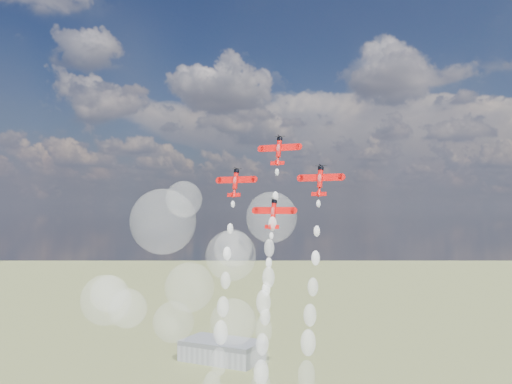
{
  "coord_description": "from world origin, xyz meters",
  "views": [
    {
      "loc": [
        57.37,
        -123.68,
        98.62
      ],
      "look_at": [
        -8.43,
        7.1,
        102.77
      ],
      "focal_mm": 38.0,
      "sensor_mm": 36.0,
      "label": 1
    }
  ],
  "objects_px": {
    "plane_right": "(320,180)",
    "plane_slot": "(273,213)",
    "hangar": "(222,350)",
    "plane_left": "(235,182)",
    "plane_lead": "(279,150)"
  },
  "relations": [
    {
      "from": "plane_lead",
      "to": "plane_left",
      "type": "height_order",
      "value": "plane_lead"
    },
    {
      "from": "hangar",
      "to": "plane_slot",
      "type": "height_order",
      "value": "plane_slot"
    },
    {
      "from": "plane_left",
      "to": "plane_right",
      "type": "bearing_deg",
      "value": 0.0
    },
    {
      "from": "plane_right",
      "to": "plane_left",
      "type": "bearing_deg",
      "value": 180.0
    },
    {
      "from": "hangar",
      "to": "plane_right",
      "type": "height_order",
      "value": "plane_right"
    },
    {
      "from": "plane_right",
      "to": "plane_slot",
      "type": "xyz_separation_m",
      "value": [
        -12.35,
        -1.77,
        -8.47
      ]
    },
    {
      "from": "hangar",
      "to": "plane_slot",
      "type": "relative_size",
      "value": 4.44
    },
    {
      "from": "plane_left",
      "to": "plane_right",
      "type": "xyz_separation_m",
      "value": [
        24.71,
        0.0,
        0.0
      ]
    },
    {
      "from": "hangar",
      "to": "plane_lead",
      "type": "height_order",
      "value": "plane_lead"
    },
    {
      "from": "plane_left",
      "to": "hangar",
      "type": "bearing_deg",
      "value": 121.32
    },
    {
      "from": "hangar",
      "to": "plane_slot",
      "type": "distance_m",
      "value": 229.25
    },
    {
      "from": "hangar",
      "to": "plane_right",
      "type": "relative_size",
      "value": 4.44
    },
    {
      "from": "hangar",
      "to": "plane_slot",
      "type": "xyz_separation_m",
      "value": [
        117.57,
        -174.71,
        90.6
      ]
    },
    {
      "from": "plane_left",
      "to": "plane_right",
      "type": "height_order",
      "value": "same"
    },
    {
      "from": "plane_right",
      "to": "plane_slot",
      "type": "relative_size",
      "value": 1.0
    }
  ]
}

